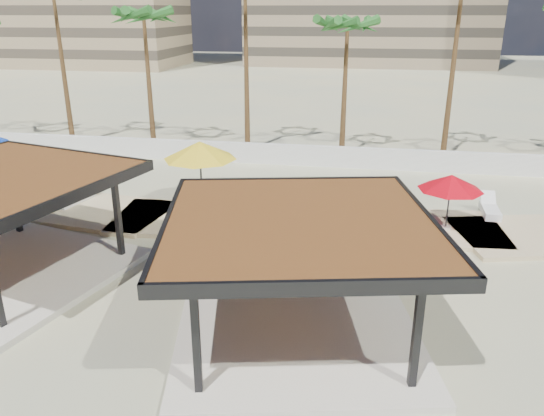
{
  "coord_description": "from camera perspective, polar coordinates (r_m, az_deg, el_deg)",
  "views": [
    {
      "loc": [
        4.23,
        -13.41,
        8.47
      ],
      "look_at": [
        0.99,
        5.11,
        1.4
      ],
      "focal_mm": 35.0,
      "sensor_mm": 36.0,
      "label": 1
    }
  ],
  "objects": [
    {
      "name": "lounger_a",
      "position": [
        25.94,
        -20.46,
        1.11
      ],
      "size": [
        1.17,
        2.39,
        0.87
      ],
      "rotation": [
        0.0,
        0.0,
        1.37
      ],
      "color": "silver",
      "rests_on": "promenade"
    },
    {
      "name": "boundary_wall",
      "position": [
        30.74,
        1.68,
        5.76
      ],
      "size": [
        56.0,
        0.3,
        1.2
      ],
      "primitive_type": "cube",
      "color": "silver",
      "rests_on": "ground"
    },
    {
      "name": "ground",
      "position": [
        16.42,
        -6.61,
        -10.61
      ],
      "size": [
        200.0,
        200.0,
        0.0
      ],
      "primitive_type": "plane",
      "color": "#C5B682",
      "rests_on": "ground"
    },
    {
      "name": "umbrella_c",
      "position": [
        21.82,
        18.7,
        2.6
      ],
      "size": [
        3.07,
        3.07,
        2.27
      ],
      "rotation": [
        0.0,
        0.0,
        -0.23
      ],
      "color": "beige",
      "rests_on": "promenade"
    },
    {
      "name": "palm_b",
      "position": [
        37.43,
        -22.42,
        20.01
      ],
      "size": [
        3.0,
        3.0,
        10.24
      ],
      "color": "brown",
      "rests_on": "ground"
    },
    {
      "name": "pavilion_central",
      "position": [
        14.12,
        2.84,
        -6.31
      ],
      "size": [
        8.16,
        8.16,
        3.49
      ],
      "rotation": [
        0.0,
        0.0,
        0.21
      ],
      "color": "beige",
      "rests_on": "ground"
    },
    {
      "name": "lounger_b",
      "position": [
        20.89,
        10.31,
        -2.49
      ],
      "size": [
        1.5,
        2.46,
        0.89
      ],
      "rotation": [
        0.0,
        0.0,
        1.22
      ],
      "color": "silver",
      "rests_on": "promenade"
    },
    {
      "name": "palm_e",
      "position": [
        31.85,
        8.12,
        18.47
      ],
      "size": [
        3.0,
        3.0,
        8.51
      ],
      "color": "brown",
      "rests_on": "ground"
    },
    {
      "name": "palm_c",
      "position": [
        34.18,
        -13.61,
        19.01
      ],
      "size": [
        3.0,
        3.0,
        8.98
      ],
      "color": "brown",
      "rests_on": "ground"
    },
    {
      "name": "lounger_d",
      "position": [
        24.7,
        22.38,
        -0.17
      ],
      "size": [
        0.71,
        2.0,
        0.75
      ],
      "rotation": [
        0.0,
        0.0,
        1.54
      ],
      "color": "silver",
      "rests_on": "promenade"
    },
    {
      "name": "lounger_c",
      "position": [
        22.7,
        12.88,
        -0.89
      ],
      "size": [
        0.77,
        1.91,
        0.71
      ],
      "rotation": [
        0.0,
        0.0,
        1.66
      ],
      "color": "silver",
      "rests_on": "promenade"
    },
    {
      "name": "promenade",
      "position": [
        22.8,
        3.6,
        -1.08
      ],
      "size": [
        44.45,
        7.97,
        0.24
      ],
      "color": "#C6B284",
      "rests_on": "ground"
    },
    {
      "name": "pavilion_west",
      "position": [
        19.36,
        -27.0,
        -0.86
      ],
      "size": [
        8.57,
        8.57,
        3.57
      ],
      "rotation": [
        0.0,
        0.0,
        -0.26
      ],
      "color": "beige",
      "rests_on": "ground"
    },
    {
      "name": "umbrella_b",
      "position": [
        23.54,
        -7.78,
        6.15
      ],
      "size": [
        3.67,
        3.67,
        2.9
      ],
      "rotation": [
        0.0,
        0.0,
        0.14
      ],
      "color": "beige",
      "rests_on": "promenade"
    }
  ]
}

